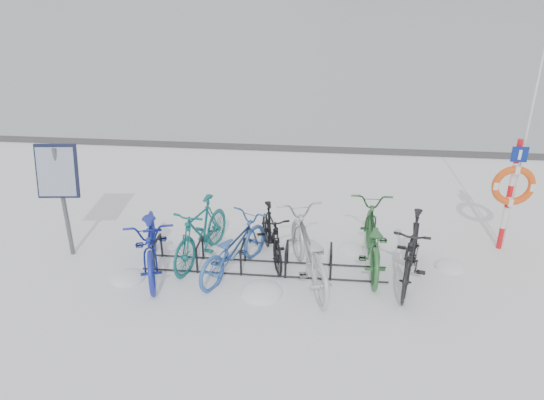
{
  "coord_description": "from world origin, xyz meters",
  "views": [
    {
      "loc": [
        0.88,
        -7.42,
        4.73
      ],
      "look_at": [
        0.06,
        0.6,
        0.99
      ],
      "focal_mm": 35.0,
      "sensor_mm": 36.0,
      "label": 1
    }
  ],
  "objects": [
    {
      "name": "bike_6",
      "position": [
        2.32,
        -0.08,
        0.57
      ],
      "size": [
        0.98,
        1.96,
        1.13
      ],
      "primitive_type": "imported",
      "rotation": [
        0.0,
        0.0,
        -0.25
      ],
      "color": "black",
      "rests_on": "ground"
    },
    {
      "name": "bike_0",
      "position": [
        -1.83,
        -0.13,
        0.55
      ],
      "size": [
        1.33,
        2.24,
        1.11
      ],
      "primitive_type": "imported",
      "rotation": [
        0.0,
        0.0,
        0.3
      ],
      "color": "#1A289E",
      "rests_on": "ground"
    },
    {
      "name": "lifebuoy_station",
      "position": [
        4.06,
        1.06,
        1.23
      ],
      "size": [
        0.71,
        0.22,
        3.67
      ],
      "color": "red",
      "rests_on": "ground"
    },
    {
      "name": "info_board",
      "position": [
        -3.38,
        0.13,
        1.44
      ],
      "size": [
        0.69,
        0.32,
        2.0
      ],
      "rotation": [
        0.0,
        0.0,
        0.11
      ],
      "color": "#595B5E",
      "rests_on": "ground"
    },
    {
      "name": "bike_5",
      "position": [
        1.74,
        0.36,
        0.53
      ],
      "size": [
        0.71,
        2.03,
        1.06
      ],
      "primitive_type": "imported",
      "rotation": [
        0.0,
        0.0,
        3.15
      ],
      "color": "#2D6734",
      "rests_on": "ground"
    },
    {
      "name": "snow_drifts",
      "position": [
        0.21,
        -0.09,
        0.0
      ],
      "size": [
        5.73,
        2.04,
        0.23
      ],
      "color": "white",
      "rests_on": "ground"
    },
    {
      "name": "bike_rack",
      "position": [
        0.0,
        0.0,
        0.18
      ],
      "size": [
        4.0,
        0.48,
        0.46
      ],
      "color": "black",
      "rests_on": "ground"
    },
    {
      "name": "bike_4",
      "position": [
        0.71,
        -0.21,
        0.56
      ],
      "size": [
        1.34,
        2.26,
        1.12
      ],
      "primitive_type": "imported",
      "rotation": [
        0.0,
        0.0,
        3.44
      ],
      "color": "#B5B9BE",
      "rests_on": "ground"
    },
    {
      "name": "ground",
      "position": [
        0.0,
        0.0,
        0.0
      ],
      "size": [
        900.0,
        900.0,
        0.0
      ],
      "primitive_type": "plane",
      "color": "white",
      "rests_on": "ground"
    },
    {
      "name": "quay_edge",
      "position": [
        0.0,
        5.9,
        0.05
      ],
      "size": [
        400.0,
        0.25,
        0.1
      ],
      "primitive_type": "cube",
      "color": "#3F3F42",
      "rests_on": "ground"
    },
    {
      "name": "bike_2",
      "position": [
        -0.49,
        -0.1,
        0.47
      ],
      "size": [
        1.35,
        1.89,
        0.94
      ],
      "primitive_type": "imported",
      "rotation": [
        0.0,
        0.0,
        2.69
      ],
      "color": "#2E58A7",
      "rests_on": "ground"
    },
    {
      "name": "bike_1",
      "position": [
        -1.1,
        0.25,
        0.54
      ],
      "size": [
        0.99,
        1.88,
        1.09
      ],
      "primitive_type": "imported",
      "rotation": [
        0.0,
        0.0,
        -0.28
      ],
      "color": "#125F62",
      "rests_on": "ground"
    },
    {
      "name": "bike_3",
      "position": [
        0.07,
        0.39,
        0.48
      ],
      "size": [
        0.9,
        1.65,
        0.96
      ],
      "primitive_type": "imported",
      "rotation": [
        0.0,
        0.0,
        0.3
      ],
      "color": "black",
      "rests_on": "ground"
    }
  ]
}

